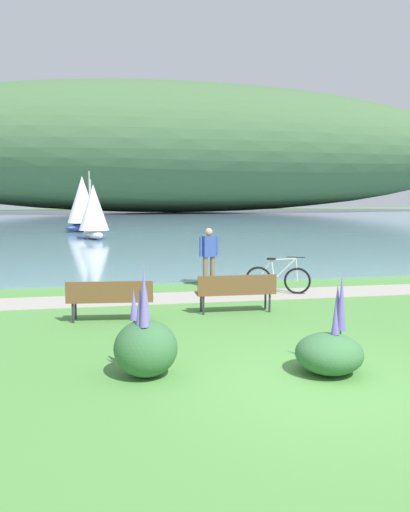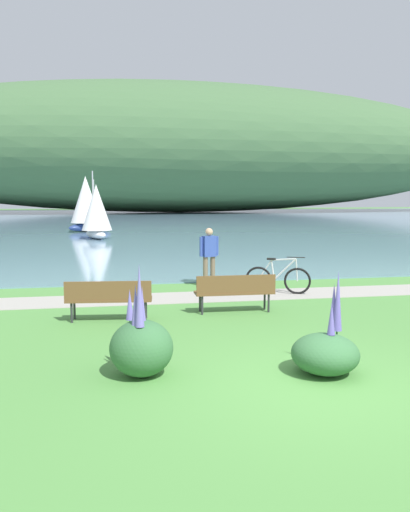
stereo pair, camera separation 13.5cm
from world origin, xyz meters
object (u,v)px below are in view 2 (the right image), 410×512
person_at_shoreline (209,253)px  sailboat_toward_hillside (96,211)px  bicycle_leaning_near_bench (278,279)px  park_bench_further_along (235,290)px  sailboat_mid_bay (86,203)px  park_bench_near_camera (109,297)px

person_at_shoreline → sailboat_toward_hillside: sailboat_toward_hillside is taller
bicycle_leaning_near_bench → sailboat_toward_hillside: sailboat_toward_hillside is taller
park_bench_further_along → sailboat_toward_hillside: sailboat_toward_hillside is taller
sailboat_toward_hillside → sailboat_mid_bay: bearing=97.4°
sailboat_toward_hillside → park_bench_near_camera: bearing=-87.9°
park_bench_near_camera → person_at_shoreline: 4.75m
park_bench_further_along → sailboat_mid_bay: bearing=99.2°
park_bench_near_camera → sailboat_mid_bay: 27.56m
bicycle_leaning_near_bench → person_at_shoreline: 2.23m
park_bench_further_along → person_at_shoreline: (0.06, 3.45, 0.46)m
park_bench_near_camera → sailboat_toward_hillside: (-0.76, 20.88, 1.19)m
park_bench_further_along → sailboat_mid_bay: 27.56m
park_bench_further_along → person_at_shoreline: 3.48m
park_bench_near_camera → park_bench_further_along: 2.82m
park_bench_near_camera → park_bench_further_along: (2.81, 0.31, 0.00)m
park_bench_near_camera → person_at_shoreline: person_at_shoreline is taller
bicycle_leaning_near_bench → sailboat_mid_bay: (-6.11, 25.11, 1.69)m
person_at_shoreline → sailboat_mid_bay: 24.14m
person_at_shoreline → sailboat_toward_hillside: bearing=101.9°
bicycle_leaning_near_bench → sailboat_mid_bay: sailboat_mid_bay is taller
park_bench_near_camera → bicycle_leaning_near_bench: bearing=27.7°
person_at_shoreline → sailboat_toward_hillside: 17.51m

